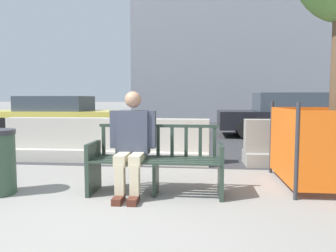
{
  "coord_description": "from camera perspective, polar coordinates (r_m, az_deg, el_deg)",
  "views": [
    {
      "loc": [
        1.09,
        -2.96,
        1.23
      ],
      "look_at": [
        0.51,
        2.61,
        0.75
      ],
      "focal_mm": 35.0,
      "sensor_mm": 36.0,
      "label": 1
    }
  ],
  "objects": [
    {
      "name": "ground_plane",
      "position": [
        3.38,
        -13.85,
        -16.55
      ],
      "size": [
        200.0,
        200.0,
        0.0
      ],
      "primitive_type": "plane",
      "color": "gray"
    },
    {
      "name": "street_asphalt",
      "position": [
        11.77,
        0.63,
        -1.08
      ],
      "size": [
        120.0,
        12.0,
        0.01
      ],
      "primitive_type": "cube",
      "color": "#333335",
      "rests_on": "ground"
    },
    {
      "name": "street_bench",
      "position": [
        4.22,
        -2.1,
        -6.5
      ],
      "size": [
        1.69,
        0.54,
        0.88
      ],
      "color": "#28382D",
      "rests_on": "ground"
    },
    {
      "name": "seated_person",
      "position": [
        4.17,
        -6.28,
        -2.58
      ],
      "size": [
        0.58,
        0.72,
        1.31
      ],
      "color": "#383D4C",
      "rests_on": "ground"
    },
    {
      "name": "jersey_barrier_centre",
      "position": [
        6.22,
        -2.08,
        -3.32
      ],
      "size": [
        2.02,
        0.74,
        0.84
      ],
      "color": "#ADA89E",
      "rests_on": "ground"
    },
    {
      "name": "jersey_barrier_left",
      "position": [
        6.9,
        -18.57,
        -2.77
      ],
      "size": [
        2.01,
        0.72,
        0.84
      ],
      "color": "#ADA89E",
      "rests_on": "ground"
    },
    {
      "name": "jersey_barrier_right",
      "position": [
        6.45,
        22.02,
        -3.39
      ],
      "size": [
        2.01,
        0.71,
        0.84
      ],
      "color": "gray",
      "rests_on": "ground"
    },
    {
      "name": "construction_fence",
      "position": [
        5.13,
        27.19,
        -2.82
      ],
      "size": [
        1.5,
        1.5,
        1.18
      ],
      "color": "#2D2D33",
      "rests_on": "ground"
    },
    {
      "name": "car_taxi_near",
      "position": [
        11.17,
        -18.27,
        1.66
      ],
      "size": [
        4.8,
        1.83,
        1.29
      ],
      "color": "#DBC64C",
      "rests_on": "ground"
    },
    {
      "name": "car_sedan_mid",
      "position": [
        11.12,
        20.35,
        1.88
      ],
      "size": [
        4.37,
        1.99,
        1.39
      ],
      "color": "black",
      "rests_on": "ground"
    }
  ]
}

